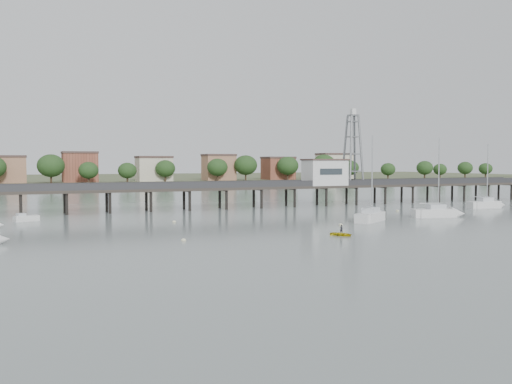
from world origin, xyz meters
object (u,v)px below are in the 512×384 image
lattice_tower (353,150)px  sailboat_c (374,216)px  pier (205,189)px  white_tender (26,218)px  sailboat_e (490,205)px  sailboat_d (443,213)px  yellow_dinghy (341,236)px

lattice_tower → sailboat_c: 34.25m
pier → white_tender: 32.44m
sailboat_e → sailboat_c: size_ratio=0.96×
sailboat_e → pier: bearing=162.5°
sailboat_d → sailboat_c: sailboat_c is taller
sailboat_c → white_tender: sailboat_c is taller
pier → sailboat_c: sailboat_c is taller
lattice_tower → yellow_dinghy: 51.74m
white_tender → lattice_tower: bearing=-10.1°
sailboat_e → yellow_dinghy: bearing=-151.0°
sailboat_d → white_tender: 63.62m
yellow_dinghy → sailboat_c: bearing=16.8°
sailboat_e → yellow_dinghy: (-47.25, -24.19, -0.64)m
pier → sailboat_d: size_ratio=11.42×
sailboat_c → white_tender: (-47.45, 19.13, -0.23)m
sailboat_e → sailboat_c: bearing=-159.7°
sailboat_d → yellow_dinghy: 29.99m
sailboat_d → yellow_dinghy: bearing=-140.1°
sailboat_e → sailboat_d: 23.10m
pier → lattice_tower: size_ratio=9.68×
yellow_dinghy → pier: bearing=67.5°
sailboat_d → yellow_dinghy: (-26.78, -13.50, -0.64)m
sailboat_d → white_tender: size_ratio=3.54×
lattice_tower → sailboat_d: size_ratio=1.18×
sailboat_d → white_tender: sailboat_d is taller
sailboat_e → sailboat_c: (-33.88, -11.29, -0.00)m
lattice_tower → yellow_dinghy: lattice_tower is taller
yellow_dinghy → lattice_tower: bearing=29.1°
sailboat_d → white_tender: (-60.86, 18.53, -0.23)m
sailboat_e → lattice_tower: bearing=139.0°
sailboat_c → yellow_dinghy: 18.59m
pier → sailboat_e: (50.65, -17.80, -3.15)m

